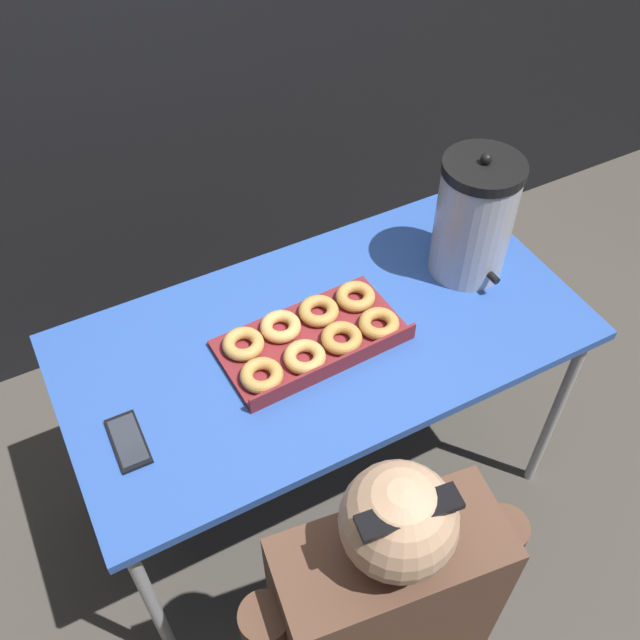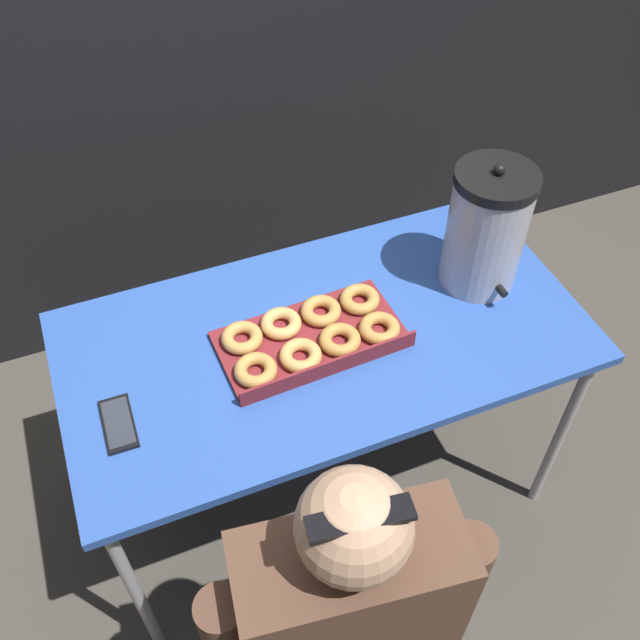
# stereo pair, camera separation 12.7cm
# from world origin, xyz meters

# --- Properties ---
(ground_plane) EXTENTS (12.00, 12.00, 0.00)m
(ground_plane) POSITION_xyz_m (0.00, 0.00, 0.00)
(ground_plane) COLOR #4C473F
(folding_table) EXTENTS (1.36, 0.70, 0.77)m
(folding_table) POSITION_xyz_m (0.00, 0.00, 0.71)
(folding_table) COLOR #2D56B2
(folding_table) RESTS_ON ground
(donut_box) EXTENTS (0.48, 0.27, 0.05)m
(donut_box) POSITION_xyz_m (-0.04, -0.01, 0.79)
(donut_box) COLOR maroon
(donut_box) RESTS_ON folding_table
(coffee_urn) EXTENTS (0.21, 0.24, 0.38)m
(coffee_urn) POSITION_xyz_m (0.47, 0.04, 0.94)
(coffee_urn) COLOR #B7B7BC
(coffee_urn) RESTS_ON folding_table
(cell_phone) EXTENTS (0.07, 0.16, 0.01)m
(cell_phone) POSITION_xyz_m (-0.55, -0.08, 0.77)
(cell_phone) COLOR black
(cell_phone) RESTS_ON folding_table
(person_seated) EXTENTS (0.56, 0.27, 1.19)m
(person_seated) POSITION_xyz_m (-0.22, -0.66, 0.56)
(person_seated) COLOR #33332D
(person_seated) RESTS_ON ground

